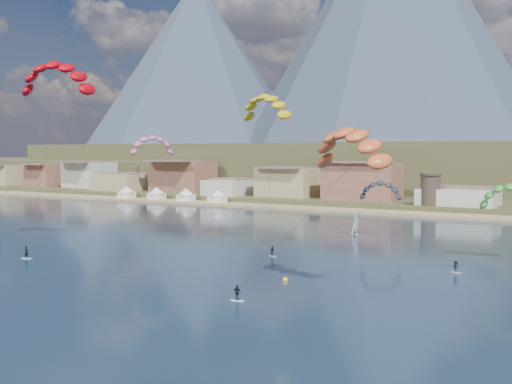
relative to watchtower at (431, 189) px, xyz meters
The scene contains 13 objects.
ground 114.29m from the watchtower, 92.51° to the right, with size 2400.00×2400.00×0.00m, color black.
beach 11.25m from the watchtower, 122.01° to the right, with size 2200.00×12.00×0.90m.
town 45.73m from the watchtower, 169.92° to the left, with size 400.00×24.00×12.00m.
watchtower is the anchor object (origin of this frame).
beach_tents 81.69m from the watchtower, behind, with size 43.40×6.40×5.00m.
kitesurfer_red 101.43m from the watchtower, 113.13° to the right, with size 14.23×16.33×32.97m.
kitesurfer_yellow 75.07m from the watchtower, 96.87° to the right, with size 12.13×12.11×27.23m.
kitesurfer_orange 99.69m from the watchtower, 80.16° to the right, with size 15.49×15.07×21.91m.
kitesurfer_green 73.68m from the watchtower, 66.35° to the right, with size 10.02×15.02×15.42m.
distant_kite_pink 77.35m from the watchtower, 121.88° to the right, with size 8.73×9.41×21.14m.
distant_kite_dark 51.96m from the watchtower, 85.14° to the right, with size 8.73×6.45×13.01m.
windsurfer 50.57m from the watchtower, 91.47° to the right, with size 2.62×2.58×4.14m.
buoy 96.55m from the watchtower, 85.44° to the right, with size 0.73×0.73×0.73m.
Camera 1 is at (48.68, -49.60, 16.19)m, focal length 43.25 mm.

